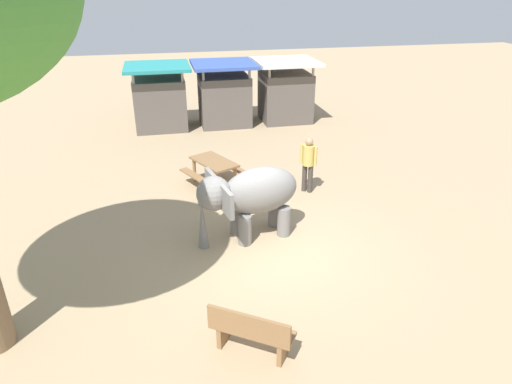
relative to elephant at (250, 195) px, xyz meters
name	(u,v)px	position (x,y,z in m)	size (l,w,h in m)	color
ground_plane	(270,248)	(0.34, -0.59, -1.10)	(60.00, 60.00, 0.00)	tan
elephant	(250,195)	(0.00, 0.00, 0.00)	(2.50, 1.66, 1.72)	slate
person_handler	(308,161)	(2.10, 2.11, -0.15)	(0.40, 0.37, 1.62)	#3F3833
wooden_bench	(251,331)	(-0.74, -3.65, -0.62)	(1.39, 1.11, 0.88)	olive
picnic_table_near	(214,167)	(-0.45, 3.09, -0.51)	(1.99, 2.00, 0.78)	olive
market_stall_teal	(160,100)	(-1.81, 9.16, 0.04)	(2.50, 2.50, 2.52)	#59514C
market_stall_blue	(224,97)	(0.79, 9.16, 0.04)	(2.50, 2.50, 2.52)	#59514C
market_stall_white	(285,94)	(3.39, 9.16, 0.04)	(2.50, 2.50, 2.52)	#59514C
feed_bucket	(204,198)	(-0.89, 1.96, -0.94)	(0.36, 0.36, 0.32)	gray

